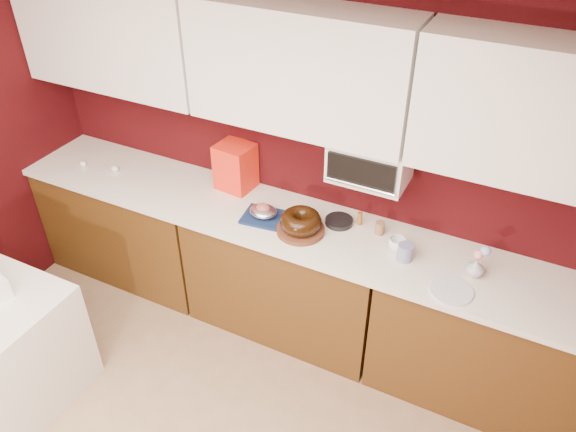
# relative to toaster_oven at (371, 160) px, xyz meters

# --- Properties ---
(wall_back) EXTENTS (4.00, 0.02, 2.50)m
(wall_back) POSITION_rel_toaster_oven_xyz_m (-0.45, 0.15, -0.12)
(wall_back) COLOR #39070A
(wall_back) RESTS_ON floor
(base_cabinet_left) EXTENTS (1.31, 0.58, 0.86)m
(base_cabinet_left) POSITION_rel_toaster_oven_xyz_m (-1.78, -0.17, -0.95)
(base_cabinet_left) COLOR #4D2F0F
(base_cabinet_left) RESTS_ON floor
(base_cabinet_center) EXTENTS (1.31, 0.58, 0.86)m
(base_cabinet_center) POSITION_rel_toaster_oven_xyz_m (-0.45, -0.17, -0.95)
(base_cabinet_center) COLOR #4D2F0F
(base_cabinet_center) RESTS_ON floor
(base_cabinet_right) EXTENTS (1.31, 0.58, 0.86)m
(base_cabinet_right) POSITION_rel_toaster_oven_xyz_m (0.88, -0.17, -0.95)
(base_cabinet_right) COLOR #4D2F0F
(base_cabinet_right) RESTS_ON floor
(countertop) EXTENTS (4.00, 0.62, 0.04)m
(countertop) POSITION_rel_toaster_oven_xyz_m (-0.45, -0.17, -0.49)
(countertop) COLOR silver
(countertop) RESTS_ON base_cabinet_center
(upper_cabinet_left) EXTENTS (1.31, 0.33, 0.70)m
(upper_cabinet_left) POSITION_rel_toaster_oven_xyz_m (-1.78, -0.02, 0.48)
(upper_cabinet_left) COLOR white
(upper_cabinet_left) RESTS_ON wall_back
(upper_cabinet_center) EXTENTS (1.31, 0.33, 0.70)m
(upper_cabinet_center) POSITION_rel_toaster_oven_xyz_m (-0.45, -0.02, 0.48)
(upper_cabinet_center) COLOR white
(upper_cabinet_center) RESTS_ON wall_back
(upper_cabinet_right) EXTENTS (1.31, 0.33, 0.70)m
(upper_cabinet_right) POSITION_rel_toaster_oven_xyz_m (0.88, -0.02, 0.48)
(upper_cabinet_right) COLOR white
(upper_cabinet_right) RESTS_ON wall_back
(toaster_oven) EXTENTS (0.45, 0.30, 0.25)m
(toaster_oven) POSITION_rel_toaster_oven_xyz_m (0.00, 0.00, 0.00)
(toaster_oven) COLOR white
(toaster_oven) RESTS_ON upper_cabinet_center
(toaster_oven_door) EXTENTS (0.40, 0.02, 0.18)m
(toaster_oven_door) POSITION_rel_toaster_oven_xyz_m (0.00, -0.16, 0.00)
(toaster_oven_door) COLOR black
(toaster_oven_door) RESTS_ON toaster_oven
(toaster_oven_handle) EXTENTS (0.42, 0.02, 0.02)m
(toaster_oven_handle) POSITION_rel_toaster_oven_xyz_m (0.00, -0.18, -0.07)
(toaster_oven_handle) COLOR silver
(toaster_oven_handle) RESTS_ON toaster_oven
(cake_base) EXTENTS (0.38, 0.38, 0.03)m
(cake_base) POSITION_rel_toaster_oven_xyz_m (-0.33, -0.23, -0.46)
(cake_base) COLOR #5B2D1B
(cake_base) RESTS_ON countertop
(bundt_cake) EXTENTS (0.32, 0.32, 0.10)m
(bundt_cake) POSITION_rel_toaster_oven_xyz_m (-0.33, -0.23, -0.39)
(bundt_cake) COLOR black
(bundt_cake) RESTS_ON cake_base
(navy_towel) EXTENTS (0.28, 0.25, 0.02)m
(navy_towel) POSITION_rel_toaster_oven_xyz_m (-0.60, -0.21, -0.47)
(navy_towel) COLOR #13234A
(navy_towel) RESTS_ON countertop
(foil_ham_nest) EXTENTS (0.22, 0.20, 0.07)m
(foil_ham_nest) POSITION_rel_toaster_oven_xyz_m (-0.60, -0.21, -0.42)
(foil_ham_nest) COLOR silver
(foil_ham_nest) RESTS_ON navy_towel
(roasted_ham) EXTENTS (0.12, 0.11, 0.06)m
(roasted_ham) POSITION_rel_toaster_oven_xyz_m (-0.60, -0.21, -0.40)
(roasted_ham) COLOR #A8584D
(roasted_ham) RESTS_ON foil_ham_nest
(pandoro_box) EXTENTS (0.26, 0.24, 0.32)m
(pandoro_box) POSITION_rel_toaster_oven_xyz_m (-0.95, 0.04, -0.31)
(pandoro_box) COLOR red
(pandoro_box) RESTS_ON countertop
(dark_pan) EXTENTS (0.23, 0.23, 0.03)m
(dark_pan) POSITION_rel_toaster_oven_xyz_m (-0.15, -0.04, -0.46)
(dark_pan) COLOR black
(dark_pan) RESTS_ON countertop
(coffee_mug) EXTENTS (0.11, 0.11, 0.10)m
(coffee_mug) POSITION_rel_toaster_oven_xyz_m (0.25, -0.14, -0.42)
(coffee_mug) COLOR white
(coffee_mug) RESTS_ON countertop
(blue_jar) EXTENTS (0.09, 0.09, 0.11)m
(blue_jar) POSITION_rel_toaster_oven_xyz_m (0.32, -0.20, -0.42)
(blue_jar) COLOR navy
(blue_jar) RESTS_ON countertop
(flower_vase) EXTENTS (0.09, 0.09, 0.12)m
(flower_vase) POSITION_rel_toaster_oven_xyz_m (0.71, -0.16, -0.41)
(flower_vase) COLOR #ABB5C1
(flower_vase) RESTS_ON countertop
(flower_pink) EXTENTS (0.05, 0.05, 0.05)m
(flower_pink) POSITION_rel_toaster_oven_xyz_m (0.71, -0.16, -0.33)
(flower_pink) COLOR pink
(flower_pink) RESTS_ON flower_vase
(flower_blue) EXTENTS (0.06, 0.06, 0.06)m
(flower_blue) POSITION_rel_toaster_oven_xyz_m (0.74, -0.14, -0.30)
(flower_blue) COLOR #90B7E6
(flower_blue) RESTS_ON flower_vase
(china_plate) EXTENTS (0.29, 0.29, 0.01)m
(china_plate) POSITION_rel_toaster_oven_xyz_m (0.63, -0.35, -0.47)
(china_plate) COLOR silver
(china_plate) RESTS_ON countertop
(amber_bottle) EXTENTS (0.04, 0.04, 0.09)m
(amber_bottle) POSITION_rel_toaster_oven_xyz_m (-0.03, 0.00, -0.43)
(amber_bottle) COLOR brown
(amber_bottle) RESTS_ON countertop
(paper_cup) EXTENTS (0.06, 0.06, 0.09)m
(paper_cup) POSITION_rel_toaster_oven_xyz_m (0.11, -0.03, -0.43)
(paper_cup) COLOR brown
(paper_cup) RESTS_ON countertop
(egg_left) EXTENTS (0.06, 0.05, 0.04)m
(egg_left) POSITION_rel_toaster_oven_xyz_m (-2.09, -0.23, -0.46)
(egg_left) COLOR white
(egg_left) RESTS_ON countertop
(egg_right) EXTENTS (0.07, 0.05, 0.05)m
(egg_right) POSITION_rel_toaster_oven_xyz_m (-1.83, -0.18, -0.45)
(egg_right) COLOR silver
(egg_right) RESTS_ON countertop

